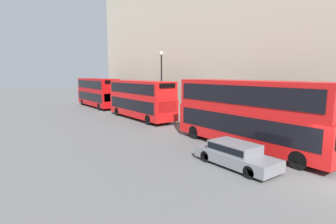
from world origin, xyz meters
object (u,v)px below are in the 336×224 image
bus_second_in_queue (140,98)px  bus_third_in_queue (98,91)px  car_dark_sedan (235,154)px  bus_leading (249,112)px  pedestrian (272,133)px

bus_second_in_queue → bus_third_in_queue: bearing=90.0°
car_dark_sedan → bus_leading: bearing=27.8°
bus_leading → car_dark_sedan: bearing=-152.2°
bus_leading → pedestrian: (2.11, -0.43, -1.67)m
bus_second_in_queue → pedestrian: bus_second_in_queue is taller
car_dark_sedan → pedestrian: 5.68m
bus_second_in_queue → bus_third_in_queue: size_ratio=0.99×
bus_second_in_queue → bus_third_in_queue: (0.00, 12.73, 0.02)m
bus_third_in_queue → bus_leading: bearing=-90.0°
bus_leading → car_dark_sedan: size_ratio=2.44×
bus_third_in_queue → pedestrian: bearing=-85.6°
bus_leading → bus_second_in_queue: bus_leading is taller
bus_second_in_queue → bus_leading: bearing=-90.0°
bus_third_in_queue → bus_second_in_queue: bearing=-90.0°
bus_second_in_queue → pedestrian: (2.11, -14.64, -1.51)m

